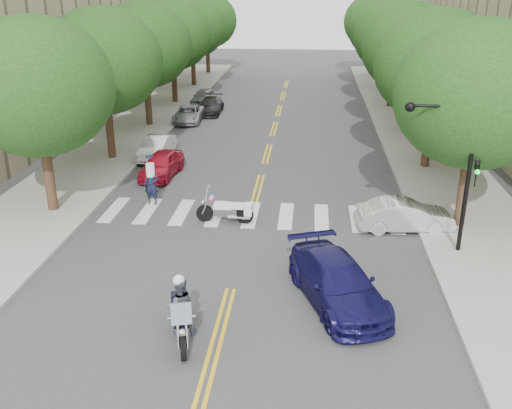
# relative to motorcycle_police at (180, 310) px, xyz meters

# --- Properties ---
(ground) EXTENTS (140.00, 140.00, 0.00)m
(ground) POSITION_rel_motorcycle_police_xyz_m (1.04, 2.88, -0.92)
(ground) COLOR #38383A
(ground) RESTS_ON ground
(sidewalk_left) EXTENTS (5.00, 60.00, 0.15)m
(sidewalk_left) POSITION_rel_motorcycle_police_xyz_m (-8.46, 24.88, -0.85)
(sidewalk_left) COLOR #9E9991
(sidewalk_left) RESTS_ON ground
(sidewalk_right) EXTENTS (5.00, 60.00, 0.15)m
(sidewalk_right) POSITION_rel_motorcycle_police_xyz_m (10.54, 24.88, -0.85)
(sidewalk_right) COLOR #9E9991
(sidewalk_right) RESTS_ON ground
(tree_l_0) EXTENTS (6.40, 6.40, 8.45)m
(tree_l_0) POSITION_rel_motorcycle_police_xyz_m (-7.76, 8.88, 4.63)
(tree_l_0) COLOR #382316
(tree_l_0) RESTS_ON ground
(tree_l_1) EXTENTS (6.40, 6.40, 8.45)m
(tree_l_1) POSITION_rel_motorcycle_police_xyz_m (-7.76, 16.88, 4.63)
(tree_l_1) COLOR #382316
(tree_l_1) RESTS_ON ground
(tree_l_2) EXTENTS (6.40, 6.40, 8.45)m
(tree_l_2) POSITION_rel_motorcycle_police_xyz_m (-7.76, 24.88, 4.63)
(tree_l_2) COLOR #382316
(tree_l_2) RESTS_ON ground
(tree_l_3) EXTENTS (6.40, 6.40, 8.45)m
(tree_l_3) POSITION_rel_motorcycle_police_xyz_m (-7.76, 32.88, 4.63)
(tree_l_3) COLOR #382316
(tree_l_3) RESTS_ON ground
(tree_l_4) EXTENTS (6.40, 6.40, 8.45)m
(tree_l_4) POSITION_rel_motorcycle_police_xyz_m (-7.76, 40.88, 4.63)
(tree_l_4) COLOR #382316
(tree_l_4) RESTS_ON ground
(tree_l_5) EXTENTS (6.40, 6.40, 8.45)m
(tree_l_5) POSITION_rel_motorcycle_police_xyz_m (-7.76, 48.88, 4.63)
(tree_l_5) COLOR #382316
(tree_l_5) RESTS_ON ground
(tree_r_0) EXTENTS (6.40, 6.40, 8.45)m
(tree_r_0) POSITION_rel_motorcycle_police_xyz_m (9.84, 8.88, 4.63)
(tree_r_0) COLOR #382316
(tree_r_0) RESTS_ON ground
(tree_r_1) EXTENTS (6.40, 6.40, 8.45)m
(tree_r_1) POSITION_rel_motorcycle_police_xyz_m (9.84, 16.88, 4.63)
(tree_r_1) COLOR #382316
(tree_r_1) RESTS_ON ground
(tree_r_2) EXTENTS (6.40, 6.40, 8.45)m
(tree_r_2) POSITION_rel_motorcycle_police_xyz_m (9.84, 24.88, 4.63)
(tree_r_2) COLOR #382316
(tree_r_2) RESTS_ON ground
(tree_r_3) EXTENTS (6.40, 6.40, 8.45)m
(tree_r_3) POSITION_rel_motorcycle_police_xyz_m (9.84, 32.88, 4.63)
(tree_r_3) COLOR #382316
(tree_r_3) RESTS_ON ground
(tree_r_4) EXTENTS (6.40, 6.40, 8.45)m
(tree_r_4) POSITION_rel_motorcycle_police_xyz_m (9.84, 40.88, 4.63)
(tree_r_4) COLOR #382316
(tree_r_4) RESTS_ON ground
(tree_r_5) EXTENTS (6.40, 6.40, 8.45)m
(tree_r_5) POSITION_rel_motorcycle_police_xyz_m (9.84, 48.88, 4.63)
(tree_r_5) COLOR #382316
(tree_r_5) RESTS_ON ground
(traffic_signal_pole) EXTENTS (2.82, 0.42, 6.00)m
(traffic_signal_pole) POSITION_rel_motorcycle_police_xyz_m (8.76, 6.38, 2.80)
(traffic_signal_pole) COLOR black
(traffic_signal_pole) RESTS_ON ground
(motorcycle_police) EXTENTS (1.04, 2.51, 2.08)m
(motorcycle_police) POSITION_rel_motorcycle_police_xyz_m (0.00, 0.00, 0.00)
(motorcycle_police) COLOR black
(motorcycle_police) RESTS_ON ground
(motorcycle_parked) EXTENTS (2.46, 0.57, 1.59)m
(motorcycle_parked) POSITION_rel_motorcycle_police_xyz_m (0.23, 8.46, -0.37)
(motorcycle_parked) COLOR black
(motorcycle_parked) RESTS_ON ground
(officer_standing) EXTENTS (0.75, 0.55, 1.88)m
(officer_standing) POSITION_rel_motorcycle_police_xyz_m (-3.62, 10.24, 0.02)
(officer_standing) COLOR black
(officer_standing) RESTS_ON ground
(convertible) EXTENTS (4.04, 1.78, 1.29)m
(convertible) POSITION_rel_motorcycle_police_xyz_m (7.51, 8.39, -0.28)
(convertible) COLOR silver
(convertible) RESTS_ON ground
(sedan_blue) EXTENTS (3.70, 5.41, 1.46)m
(sedan_blue) POSITION_rel_motorcycle_police_xyz_m (4.54, 2.38, -0.20)
(sedan_blue) COLOR #121043
(sedan_blue) RESTS_ON ground
(parked_car_a) EXTENTS (1.90, 4.01, 1.32)m
(parked_car_a) POSITION_rel_motorcycle_police_xyz_m (-4.16, 14.19, -0.26)
(parked_car_a) COLOR #AC1228
(parked_car_a) RESTS_ON ground
(parked_car_b) EXTENTS (1.50, 3.85, 1.25)m
(parked_car_b) POSITION_rel_motorcycle_police_xyz_m (-5.26, 17.38, -0.30)
(parked_car_b) COLOR silver
(parked_car_b) RESTS_ON ground
(parked_car_c) EXTENTS (2.07, 4.19, 1.14)m
(parked_car_c) POSITION_rel_motorcycle_police_xyz_m (-5.26, 26.38, -0.35)
(parked_car_c) COLOR #95999C
(parked_car_c) RESTS_ON ground
(parked_car_d) EXTENTS (1.76, 4.21, 1.22)m
(parked_car_d) POSITION_rel_motorcycle_police_xyz_m (-4.16, 29.27, -0.32)
(parked_car_d) COLOR black
(parked_car_d) RESTS_ON ground
(parked_car_e) EXTENTS (1.87, 3.98, 1.32)m
(parked_car_e) POSITION_rel_motorcycle_police_xyz_m (-5.26, 32.44, -0.27)
(parked_car_e) COLOR gray
(parked_car_e) RESTS_ON ground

